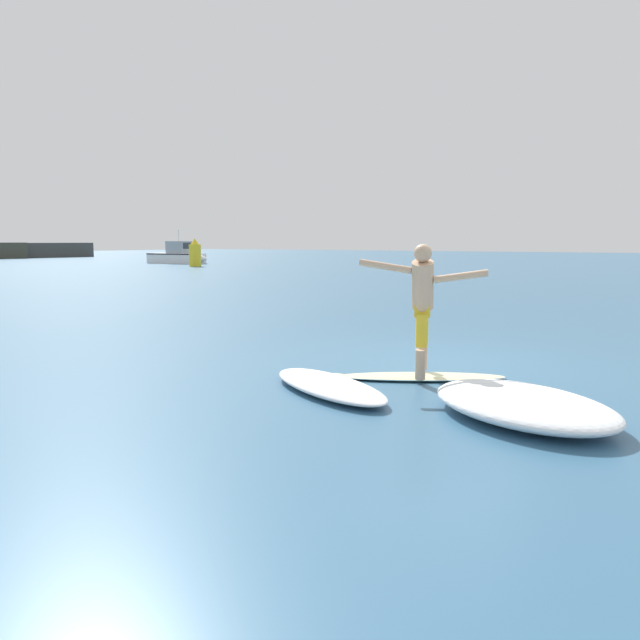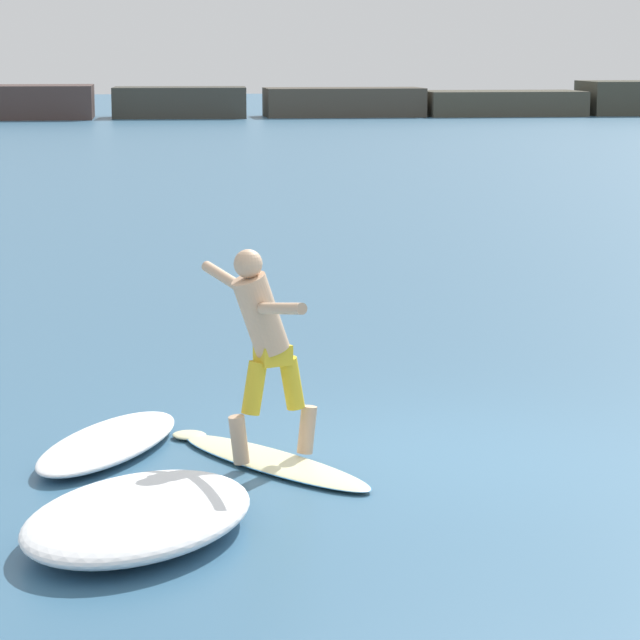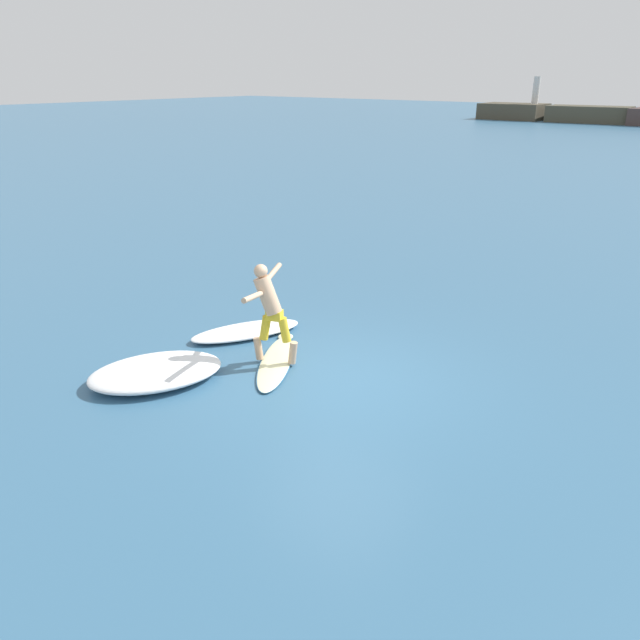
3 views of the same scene
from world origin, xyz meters
name	(u,v)px [view 2 (image 2 of 3)]	position (x,y,z in m)	size (l,w,h in m)	color
ground_plane	(420,454)	(0.00, 0.00, 0.00)	(200.00, 200.00, 0.00)	#366384
rock_jetty_breakwater	(232,101)	(3.90, 62.00, 0.78)	(63.64, 4.90, 4.41)	#464032
surfboard	(270,461)	(-1.27, -0.15, 0.03)	(1.68, 2.25, 0.20)	beige
surfer	(263,336)	(-1.34, -0.22, 1.07)	(0.92, 1.54, 1.72)	tan
wave_foam_at_tail	(109,443)	(-2.57, 0.41, 0.09)	(1.63, 2.28, 0.17)	white
wave_foam_at_nose	(139,516)	(-2.38, -1.85, 0.15)	(2.25, 2.56, 0.30)	white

